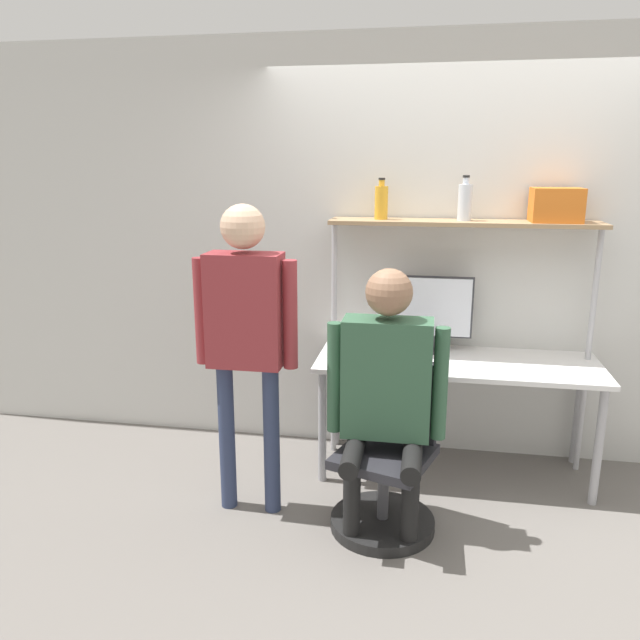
{
  "coord_description": "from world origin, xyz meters",
  "views": [
    {
      "loc": [
        -0.19,
        -3.38,
        1.92
      ],
      "look_at": [
        -0.76,
        -0.18,
        1.09
      ],
      "focal_mm": 35.0,
      "sensor_mm": 36.0,
      "label": 1
    }
  ],
  "objects_px": {
    "office_chair": "(386,479)",
    "person_seated": "(386,382)",
    "bottle_amber": "(381,202)",
    "cell_phone": "(429,366)",
    "person_standing": "(246,321)",
    "storage_box": "(556,205)",
    "bottle_clear": "(466,201)",
    "monitor": "(432,311)",
    "laptop": "(383,350)"
  },
  "relations": [
    {
      "from": "bottle_clear",
      "to": "cell_phone",
      "type": "bearing_deg",
      "value": -118.07
    },
    {
      "from": "laptop",
      "to": "storage_box",
      "type": "height_order",
      "value": "storage_box"
    },
    {
      "from": "monitor",
      "to": "cell_phone",
      "type": "xyz_separation_m",
      "value": [
        -0.01,
        -0.35,
        -0.25
      ]
    },
    {
      "from": "person_standing",
      "to": "person_seated",
      "type": "bearing_deg",
      "value": -5.38
    },
    {
      "from": "person_seated",
      "to": "storage_box",
      "type": "distance_m",
      "value": 1.52
    },
    {
      "from": "person_seated",
      "to": "office_chair",
      "type": "bearing_deg",
      "value": 71.79
    },
    {
      "from": "monitor",
      "to": "bottle_amber",
      "type": "bearing_deg",
      "value": -176.54
    },
    {
      "from": "monitor",
      "to": "bottle_amber",
      "type": "relative_size",
      "value": 2.01
    },
    {
      "from": "person_seated",
      "to": "storage_box",
      "type": "relative_size",
      "value": 4.98
    },
    {
      "from": "laptop",
      "to": "storage_box",
      "type": "bearing_deg",
      "value": 13.99
    },
    {
      "from": "person_seated",
      "to": "person_standing",
      "type": "relative_size",
      "value": 0.82
    },
    {
      "from": "office_chair",
      "to": "bottle_clear",
      "type": "bearing_deg",
      "value": 66.04
    },
    {
      "from": "office_chair",
      "to": "person_standing",
      "type": "xyz_separation_m",
      "value": [
        -0.77,
        0.03,
        0.83
      ]
    },
    {
      "from": "laptop",
      "to": "person_standing",
      "type": "xyz_separation_m",
      "value": [
        -0.69,
        -0.57,
        0.29
      ]
    },
    {
      "from": "office_chair",
      "to": "storage_box",
      "type": "xyz_separation_m",
      "value": [
        0.89,
        0.84,
        1.41
      ]
    },
    {
      "from": "person_seated",
      "to": "person_standing",
      "type": "bearing_deg",
      "value": 174.62
    },
    {
      "from": "bottle_amber",
      "to": "storage_box",
      "type": "xyz_separation_m",
      "value": [
        1.02,
        0.0,
        -0.01
      ]
    },
    {
      "from": "cell_phone",
      "to": "storage_box",
      "type": "distance_m",
      "value": 1.2
    },
    {
      "from": "bottle_clear",
      "to": "storage_box",
      "type": "relative_size",
      "value": 0.94
    },
    {
      "from": "laptop",
      "to": "person_standing",
      "type": "relative_size",
      "value": 0.17
    },
    {
      "from": "person_seated",
      "to": "cell_phone",
      "type": "bearing_deg",
      "value": 69.04
    },
    {
      "from": "person_seated",
      "to": "bottle_clear",
      "type": "height_order",
      "value": "bottle_clear"
    },
    {
      "from": "person_seated",
      "to": "bottle_amber",
      "type": "relative_size",
      "value": 5.63
    },
    {
      "from": "monitor",
      "to": "person_seated",
      "type": "height_order",
      "value": "person_seated"
    },
    {
      "from": "cell_phone",
      "to": "office_chair",
      "type": "distance_m",
      "value": 0.73
    },
    {
      "from": "office_chair",
      "to": "person_seated",
      "type": "bearing_deg",
      "value": -108.21
    },
    {
      "from": "bottle_clear",
      "to": "bottle_amber",
      "type": "height_order",
      "value": "bottle_clear"
    },
    {
      "from": "person_standing",
      "to": "office_chair",
      "type": "bearing_deg",
      "value": -2.42
    },
    {
      "from": "person_seated",
      "to": "bottle_amber",
      "type": "bearing_deg",
      "value": 97.59
    },
    {
      "from": "laptop",
      "to": "cell_phone",
      "type": "bearing_deg",
      "value": -17.61
    },
    {
      "from": "storage_box",
      "to": "person_seated",
      "type": "bearing_deg",
      "value": -135.74
    },
    {
      "from": "cell_phone",
      "to": "bottle_amber",
      "type": "relative_size",
      "value": 0.6
    },
    {
      "from": "office_chair",
      "to": "person_standing",
      "type": "height_order",
      "value": "person_standing"
    },
    {
      "from": "laptop",
      "to": "bottle_clear",
      "type": "height_order",
      "value": "bottle_clear"
    },
    {
      "from": "cell_phone",
      "to": "office_chair",
      "type": "bearing_deg",
      "value": -111.16
    },
    {
      "from": "office_chair",
      "to": "cell_phone",
      "type": "bearing_deg",
      "value": 68.84
    },
    {
      "from": "office_chair",
      "to": "storage_box",
      "type": "height_order",
      "value": "storage_box"
    },
    {
      "from": "bottle_amber",
      "to": "storage_box",
      "type": "distance_m",
      "value": 1.02
    },
    {
      "from": "storage_box",
      "to": "monitor",
      "type": "bearing_deg",
      "value": 178.3
    },
    {
      "from": "cell_phone",
      "to": "bottle_clear",
      "type": "distance_m",
      "value": 1.01
    },
    {
      "from": "person_seated",
      "to": "bottle_clear",
      "type": "relative_size",
      "value": 5.27
    },
    {
      "from": "cell_phone",
      "to": "person_seated",
      "type": "distance_m",
      "value": 0.6
    },
    {
      "from": "office_chair",
      "to": "person_seated",
      "type": "distance_m",
      "value": 0.56
    },
    {
      "from": "bottle_clear",
      "to": "bottle_amber",
      "type": "xyz_separation_m",
      "value": [
        -0.51,
        0.0,
        -0.01
      ]
    },
    {
      "from": "laptop",
      "to": "bottle_clear",
      "type": "bearing_deg",
      "value": 28.06
    },
    {
      "from": "person_standing",
      "to": "bottle_amber",
      "type": "height_order",
      "value": "bottle_amber"
    },
    {
      "from": "bottle_amber",
      "to": "office_chair",
      "type": "bearing_deg",
      "value": -81.22
    },
    {
      "from": "office_chair",
      "to": "bottle_amber",
      "type": "relative_size",
      "value": 3.56
    },
    {
      "from": "laptop",
      "to": "office_chair",
      "type": "xyz_separation_m",
      "value": [
        0.08,
        -0.6,
        -0.54
      ]
    },
    {
      "from": "person_standing",
      "to": "bottle_amber",
      "type": "distance_m",
      "value": 1.18
    }
  ]
}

